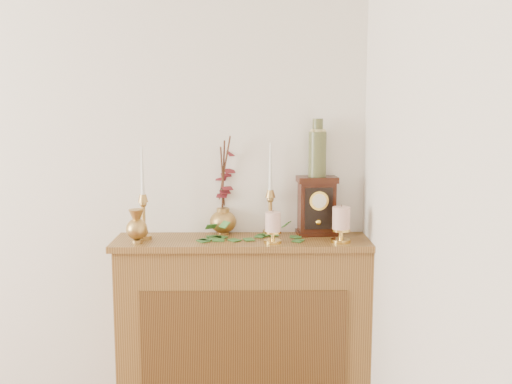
{
  "coord_description": "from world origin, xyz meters",
  "views": [
    {
      "loc": [
        1.43,
        -0.71,
        1.57
      ],
      "look_at": [
        1.46,
        2.05,
        1.16
      ],
      "focal_mm": 42.0,
      "sensor_mm": 36.0,
      "label": 1
    }
  ],
  "objects_px": {
    "mantel_clock": "(317,206)",
    "candlestick_left": "(143,209)",
    "bud_vase": "(137,227)",
    "ceramic_vase": "(317,151)",
    "ginger_jar": "(225,189)",
    "candlestick_center": "(270,205)"
  },
  "relations": [
    {
      "from": "candlestick_left",
      "to": "ginger_jar",
      "type": "distance_m",
      "value": 0.42
    },
    {
      "from": "candlestick_left",
      "to": "ceramic_vase",
      "type": "relative_size",
      "value": 1.58
    },
    {
      "from": "ginger_jar",
      "to": "mantel_clock",
      "type": "bearing_deg",
      "value": -6.33
    },
    {
      "from": "ginger_jar",
      "to": "mantel_clock",
      "type": "relative_size",
      "value": 1.69
    },
    {
      "from": "candlestick_center",
      "to": "bud_vase",
      "type": "relative_size",
      "value": 2.83
    },
    {
      "from": "bud_vase",
      "to": "mantel_clock",
      "type": "bearing_deg",
      "value": 12.17
    },
    {
      "from": "candlestick_center",
      "to": "ginger_jar",
      "type": "distance_m",
      "value": 0.24
    },
    {
      "from": "candlestick_left",
      "to": "mantel_clock",
      "type": "relative_size",
      "value": 1.53
    },
    {
      "from": "candlestick_left",
      "to": "ceramic_vase",
      "type": "bearing_deg",
      "value": 6.93
    },
    {
      "from": "candlestick_center",
      "to": "ceramic_vase",
      "type": "height_order",
      "value": "ceramic_vase"
    },
    {
      "from": "mantel_clock",
      "to": "ceramic_vase",
      "type": "bearing_deg",
      "value": 90.0
    },
    {
      "from": "candlestick_left",
      "to": "bud_vase",
      "type": "distance_m",
      "value": 0.11
    },
    {
      "from": "candlestick_center",
      "to": "bud_vase",
      "type": "height_order",
      "value": "candlestick_center"
    },
    {
      "from": "candlestick_left",
      "to": "ginger_jar",
      "type": "xyz_separation_m",
      "value": [
        0.38,
        0.15,
        0.07
      ]
    },
    {
      "from": "candlestick_left",
      "to": "ceramic_vase",
      "type": "height_order",
      "value": "ceramic_vase"
    },
    {
      "from": "bud_vase",
      "to": "ginger_jar",
      "type": "height_order",
      "value": "ginger_jar"
    },
    {
      "from": "bud_vase",
      "to": "ceramic_vase",
      "type": "xyz_separation_m",
      "value": [
        0.85,
        0.19,
        0.34
      ]
    },
    {
      "from": "candlestick_center",
      "to": "ginger_jar",
      "type": "relative_size",
      "value": 0.92
    },
    {
      "from": "candlestick_left",
      "to": "bud_vase",
      "type": "height_order",
      "value": "candlestick_left"
    },
    {
      "from": "candlestick_left",
      "to": "candlestick_center",
      "type": "bearing_deg",
      "value": 10.13
    },
    {
      "from": "bud_vase",
      "to": "ceramic_vase",
      "type": "distance_m",
      "value": 0.93
    },
    {
      "from": "mantel_clock",
      "to": "candlestick_left",
      "type": "bearing_deg",
      "value": -177.03
    }
  ]
}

